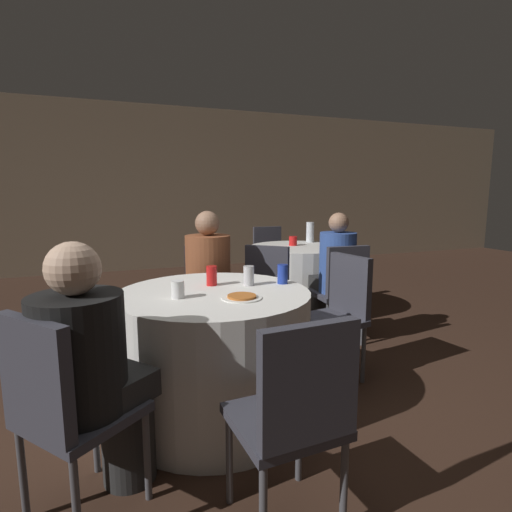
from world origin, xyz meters
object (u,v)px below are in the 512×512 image
Objects in this scene: table_near at (214,353)px; person_floral_shirt at (209,284)px; chair_near_north at (208,289)px; bottle_far at (310,232)px; chair_near_south at (296,409)px; pizza_plate_near at (242,297)px; person_blue_shirt at (333,276)px; soda_can_red at (212,276)px; person_black_shirt at (95,372)px; soda_can_blue at (283,274)px; chair_near_east at (340,305)px; chair_far_south at (342,285)px; chair_far_north at (269,254)px; soda_can_silver at (249,276)px; chair_near_southwest at (61,401)px; chair_far_southwest at (270,285)px; table_far at (298,280)px.

person_floral_shirt reaches higher than table_near.
bottle_far reaches higher than chair_near_north.
chair_near_south is 4.01× the size of pizza_plate_near.
person_blue_shirt is 1.48m from soda_can_red.
soda_can_blue is at bearing 78.44° from person_black_shirt.
chair_near_east is 1.00× the size of chair_far_south.
chair_far_north reaches higher than soda_can_silver.
pizza_plate_near is (0.11, -0.20, 0.38)m from table_near.
person_black_shirt is (-0.70, 0.46, 0.06)m from chair_near_south.
soda_can_blue is at bearing -122.56° from bottle_far.
soda_can_blue and soda_can_red have the same top height.
chair_far_north is 0.78× the size of person_black_shirt.
bottle_far is at bearing 47.27° from soda_can_red.
chair_far_north is at bearing 107.53° from person_black_shirt.
chair_near_east is at bearing 12.11° from soda_can_blue.
bottle_far reaches higher than chair_far_south.
chair_far_south is (0.35, 0.53, 0.00)m from chair_near_east.
soda_can_silver is at bearing 18.27° from table_near.
chair_far_south is at bearing 83.20° from chair_near_southwest.
chair_far_north is at bearing 109.34° from chair_far_southwest.
chair_far_southwest is 1.02m from soda_can_silver.
chair_near_north reaches higher than table_near.
soda_can_silver is (-1.07, -0.61, 0.28)m from chair_far_south.
table_near is 1.28× the size of chair_far_north.
soda_can_red is at bearing -91.51° from chair_far_southwest.
person_floral_shirt is (-1.20, -0.82, 0.23)m from table_far.
person_floral_shirt is at bearing 78.24° from table_near.
chair_far_southwest is 0.78× the size of person_black_shirt.
bottle_far is at bearing 97.83° from person_black_shirt.
person_blue_shirt reaches higher than table_near.
chair_near_south is at bearing -68.27° from chair_far_southwest.
chair_near_east is (-0.40, -1.47, 0.16)m from table_far.
person_blue_shirt is 9.47× the size of soda_can_blue.
chair_near_north is 4.01× the size of pizza_plate_near.
chair_near_east is at bearing -114.47° from person_blue_shirt.
chair_far_southwest is 0.59m from person_floral_shirt.
chair_near_north is 2.02m from chair_far_north.
soda_can_silver is (0.14, 0.28, 0.05)m from pizza_plate_near.
soda_can_blue is at bearing -66.14° from chair_far_southwest.
person_black_shirt is (-1.38, -1.44, 0.06)m from chair_far_southwest.
chair_far_southwest is (-0.63, -0.71, 0.16)m from table_far.
chair_far_southwest reaches higher than table_near.
person_black_shirt reaches higher than chair_far_southwest.
bottle_far is (1.60, 2.90, 0.34)m from chair_near_south.
chair_near_south is 2.02m from chair_far_southwest.
person_floral_shirt is 9.70× the size of soda_can_red.
bottle_far reaches higher than chair_near_south.
chair_far_southwest is at bearing 72.37° from soda_can_blue.
chair_near_north is 7.25× the size of soda_can_red.
bottle_far reaches higher than chair_near_southwest.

